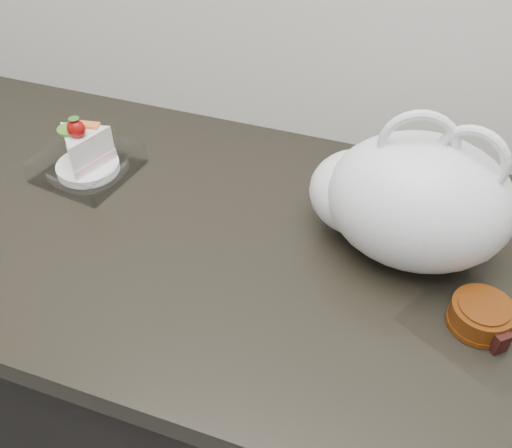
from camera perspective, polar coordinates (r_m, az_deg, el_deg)
counter at (r=1.24m, az=0.03°, el=-16.84°), size 2.04×0.64×0.90m
cake_tray at (r=1.04m, az=-16.65°, el=6.36°), size 0.17×0.17×0.12m
mooncake_wrap at (r=0.82m, az=21.58°, el=-8.70°), size 0.22×0.21×0.04m
plastic_bag at (r=0.84m, az=14.84°, el=2.44°), size 0.30×0.21×0.24m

